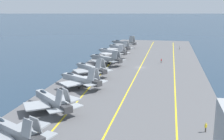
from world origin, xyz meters
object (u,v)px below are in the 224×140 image
(parked_jet_third, at_px, (80,79))
(parked_jet_sixth, at_px, (112,52))
(parked_jet_second, at_px, (51,100))
(parked_jet_seventh, at_px, (119,47))
(parked_jet_eighth, at_px, (124,43))
(crew_yellow_vest, at_px, (206,127))
(crew_white_vest, at_px, (180,48))
(parked_jet_nearest, at_px, (13,130))
(parked_jet_fourth, at_px, (90,68))
(crew_red_vest, at_px, (161,61))
(parked_jet_fifth, at_px, (105,59))

(parked_jet_third, height_order, parked_jet_sixth, parked_jet_third)
(parked_jet_second, xyz_separation_m, parked_jet_seventh, (82.80, 0.03, 0.23))
(parked_jet_second, xyz_separation_m, parked_jet_eighth, (100.42, 0.66, 0.35))
(parked_jet_second, relative_size, parked_jet_seventh, 1.04)
(parked_jet_second, height_order, parked_jet_third, parked_jet_third)
(parked_jet_third, distance_m, crew_yellow_vest, 39.07)
(parked_jet_seventh, bearing_deg, crew_white_vest, -62.20)
(parked_jet_nearest, bearing_deg, parked_jet_second, 1.03)
(parked_jet_fourth, bearing_deg, parked_jet_nearest, -179.02)
(parked_jet_nearest, xyz_separation_m, parked_jet_fourth, (48.69, 0.83, 0.06))
(parked_jet_nearest, xyz_separation_m, parked_jet_seventh, (98.73, 0.31, 0.13))
(parked_jet_sixth, relative_size, crew_yellow_vest, 9.11)
(parked_jet_second, height_order, crew_yellow_vest, parked_jet_second)
(parked_jet_fourth, height_order, crew_red_vest, parked_jet_fourth)
(parked_jet_eighth, bearing_deg, parked_jet_fourth, -179.91)
(parked_jet_second, height_order, parked_jet_sixth, parked_jet_sixth)
(parked_jet_fifth, bearing_deg, parked_jet_eighth, 0.97)
(crew_yellow_vest, bearing_deg, crew_red_vest, 9.11)
(parked_jet_eighth, xyz_separation_m, crew_white_vest, (-1.76, -30.71, -1.63))
(parked_jet_fifth, bearing_deg, parked_jet_third, -179.42)
(crew_yellow_vest, distance_m, crew_red_vest, 64.09)
(parked_jet_fourth, bearing_deg, parked_jet_fifth, -2.27)
(parked_jet_nearest, bearing_deg, parked_jet_fifth, 0.09)
(parked_jet_fourth, xyz_separation_m, parked_jet_fifth, (18.32, -0.73, -0.06))
(parked_jet_fourth, relative_size, parked_jet_seventh, 1.05)
(crew_red_vest, bearing_deg, parked_jet_sixth, 68.80)
(parked_jet_sixth, xyz_separation_m, crew_yellow_vest, (-71.81, -32.14, -1.67))
(parked_jet_third, distance_m, parked_jet_eighth, 82.05)
(parked_jet_eighth, bearing_deg, parked_jet_fifth, -179.03)
(parked_jet_eighth, relative_size, crew_red_vest, 9.20)
(parked_jet_fifth, height_order, crew_yellow_vest, parked_jet_fifth)
(parked_jet_nearest, distance_m, parked_jet_fourth, 48.70)
(parked_jet_seventh, distance_m, crew_white_vest, 34.05)
(parked_jet_second, height_order, crew_white_vest, parked_jet_second)
(parked_jet_second, xyz_separation_m, crew_yellow_vest, (-4.92, -31.85, -1.25))
(parked_jet_eighth, bearing_deg, crew_white_vest, -93.27)
(parked_jet_fifth, relative_size, crew_white_vest, 9.65)
(parked_jet_fifth, height_order, parked_jet_eighth, parked_jet_eighth)
(parked_jet_third, bearing_deg, parked_jet_eighth, 0.82)
(crew_white_vest, distance_m, crew_yellow_vest, 103.59)
(parked_jet_fifth, xyz_separation_m, crew_red_vest, (7.28, -21.52, -1.33))
(parked_jet_fifth, xyz_separation_m, parked_jet_eighth, (49.34, 0.84, 0.24))
(parked_jet_second, height_order, parked_jet_fifth, parked_jet_second)
(parked_jet_sixth, distance_m, crew_red_vest, 23.65)
(parked_jet_seventh, bearing_deg, parked_jet_fifth, -179.62)
(parked_jet_nearest, distance_m, parked_jet_eighth, 116.35)
(parked_jet_second, relative_size, parked_jet_third, 0.95)
(crew_yellow_vest, relative_size, crew_red_vest, 0.98)
(parked_jet_third, xyz_separation_m, parked_jet_fifth, (32.70, 0.33, 0.04))
(parked_jet_fifth, bearing_deg, crew_yellow_vest, -150.51)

